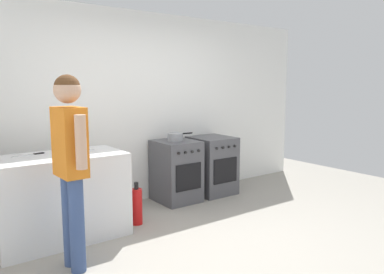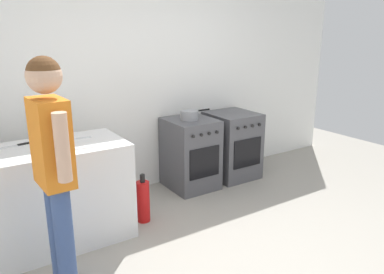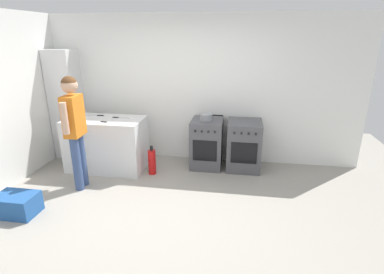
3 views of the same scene
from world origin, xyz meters
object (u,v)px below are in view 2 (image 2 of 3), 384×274
at_px(pot, 190,115).
at_px(knife_chef, 73,139).
at_px(person, 53,158).
at_px(oven_left, 190,153).
at_px(oven_right, 232,145).
at_px(knife_bread, 76,149).
at_px(fire_extinguisher, 143,201).
at_px(knife_carving, 12,146).

height_order(pot, knife_chef, pot).
height_order(knife_chef, person, person).
height_order(oven_left, knife_chef, knife_chef).
bearing_deg(oven_left, oven_right, 0.00).
bearing_deg(person, knife_bread, 60.03).
distance_m(oven_left, knife_chef, 1.55).
xyz_separation_m(oven_left, fire_extinguisher, (-0.87, -0.48, -0.21)).
distance_m(oven_right, knife_bread, 2.29).
relative_size(knife_chef, knife_bread, 0.89).
distance_m(person, fire_extinguisher, 1.39).
distance_m(knife_chef, knife_carving, 0.50).
xyz_separation_m(knife_bread, fire_extinguisher, (0.64, 0.10, -0.69)).
distance_m(oven_right, pot, 0.82).
xyz_separation_m(person, fire_extinguisher, (0.94, 0.62, -0.81)).
bearing_deg(fire_extinguisher, pot, 28.86).
bearing_deg(oven_left, knife_carving, -173.81).
distance_m(knife_bread, knife_carving, 0.57).
height_order(oven_right, knife_carving, knife_carving).
bearing_deg(person, knife_carving, 98.55).
xyz_separation_m(oven_right, fire_extinguisher, (-1.52, -0.48, -0.21)).
bearing_deg(knife_chef, oven_right, 7.56).
bearing_deg(oven_right, knife_bread, -164.95).
height_order(oven_right, knife_chef, knife_chef).
xyz_separation_m(oven_left, person, (-1.81, -1.10, 0.61)).
bearing_deg(fire_extinguisher, knife_carving, 166.11).
relative_size(pot, fire_extinguisher, 0.78).
relative_size(oven_left, knife_chef, 2.73).
xyz_separation_m(oven_left, knife_bread, (-1.51, -0.58, 0.48)).
relative_size(oven_right, knife_chef, 2.73).
bearing_deg(fire_extinguisher, oven_left, 28.78).
distance_m(oven_left, knife_bread, 1.69).
bearing_deg(oven_left, pot, -156.65).
xyz_separation_m(oven_left, knife_carving, (-1.95, -0.21, 0.48)).
xyz_separation_m(knife_chef, knife_carving, (-0.50, 0.07, -0.00)).
height_order(knife_carving, fire_extinguisher, knife_carving).
distance_m(oven_right, fire_extinguisher, 1.60).
distance_m(oven_right, knife_chef, 2.17).
distance_m(oven_right, knife_carving, 2.65).
relative_size(knife_bread, fire_extinguisher, 0.70).
bearing_deg(oven_right, knife_chef, -172.44).
bearing_deg(fire_extinguisher, knife_bread, -170.89).
xyz_separation_m(oven_right, person, (-2.46, -1.10, 0.61)).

